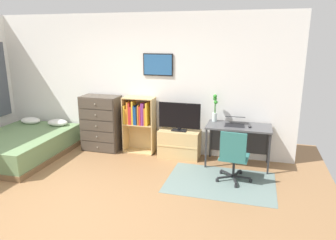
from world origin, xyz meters
TOP-DOWN VIEW (x-y plane):
  - ground_plane at (0.00, 0.00)m, footprint 7.20×7.20m
  - wall_back_with_posters at (0.00, 2.43)m, footprint 6.12×0.09m
  - area_rug at (1.84, 1.27)m, footprint 1.70×1.20m
  - bed at (-2.00, 1.36)m, footprint 1.55×2.06m
  - dresser at (-0.69, 2.15)m, footprint 0.77×0.46m
  - bookshelf at (0.09, 2.21)m, footprint 0.62×0.30m
  - tv_stand at (0.94, 2.17)m, footprint 0.78×0.41m
  - television at (0.94, 2.15)m, footprint 0.80×0.16m
  - desk at (2.04, 2.15)m, footprint 1.12×0.60m
  - office_chair at (2.02, 1.33)m, footprint 0.57×0.58m
  - laptop at (1.96, 2.12)m, footprint 0.37×0.39m
  - computer_mouse at (2.23, 2.01)m, footprint 0.06×0.10m
  - bamboo_vase at (1.58, 2.25)m, footprint 0.09×0.10m

SIDE VIEW (x-z plane):
  - ground_plane at x=0.00m, z-range 0.00..0.00m
  - area_rug at x=1.84m, z-range 0.00..0.01m
  - bed at x=-2.00m, z-range -0.06..0.52m
  - tv_stand at x=0.94m, z-range 0.00..0.53m
  - office_chair at x=2.02m, z-range 0.03..0.89m
  - dresser at x=-0.69m, z-range 0.00..1.11m
  - desk at x=2.04m, z-range 0.23..0.97m
  - bookshelf at x=0.09m, z-range 0.12..1.24m
  - computer_mouse at x=2.23m, z-range 0.74..0.77m
  - television at x=0.94m, z-range 0.53..1.07m
  - laptop at x=1.96m, z-range 0.72..0.88m
  - bamboo_vase at x=1.58m, z-range 0.72..1.22m
  - wall_back_with_posters at x=0.00m, z-range 0.00..2.70m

